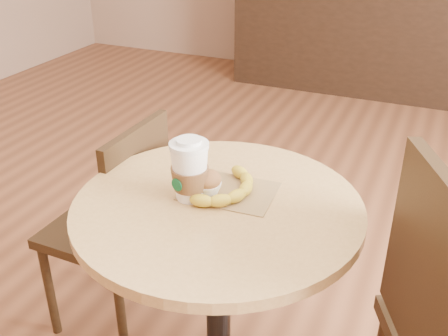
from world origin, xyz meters
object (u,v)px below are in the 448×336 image
object	(u,v)px
coffee_cup	(190,172)
banana	(230,188)
cafe_table	(218,265)
muffin	(207,183)
chair_left	(117,223)

from	to	relation	value
coffee_cup	banana	size ratio (longest dim) A/B	0.69
cafe_table	coffee_cup	xyz separation A→B (m)	(-0.07, -0.01, 0.28)
muffin	coffee_cup	bearing A→B (deg)	-142.11
cafe_table	muffin	xyz separation A→B (m)	(-0.04, 0.02, 0.24)
chair_left	muffin	world-z (taller)	muffin
muffin	cafe_table	bearing A→B (deg)	-28.50
cafe_table	coffee_cup	size ratio (longest dim) A/B	4.51
coffee_cup	banana	world-z (taller)	coffee_cup
banana	muffin	bearing A→B (deg)	-135.41
chair_left	banana	bearing A→B (deg)	75.47
coffee_cup	banana	xyz separation A→B (m)	(0.09, 0.06, -0.06)
cafe_table	chair_left	distance (m)	0.51
chair_left	banana	distance (m)	0.59
banana	coffee_cup	bearing A→B (deg)	-131.91
cafe_table	coffee_cup	world-z (taller)	coffee_cup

